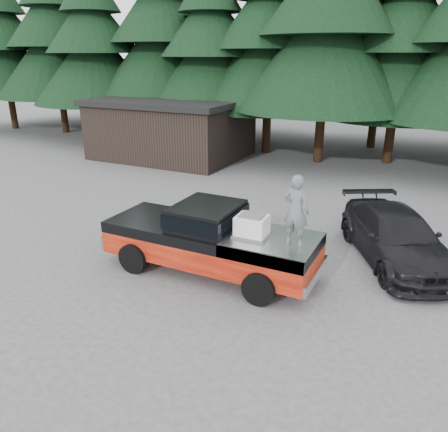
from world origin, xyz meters
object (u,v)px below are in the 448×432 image
at_px(parked_car, 396,237).
at_px(pickup_truck, 210,249).
at_px(air_compressor, 252,227).
at_px(utility_building, 172,128).
at_px(man_on_bed, 296,211).

bearing_deg(parked_car, pickup_truck, -175.13).
distance_m(pickup_truck, parked_car, 5.36).
xyz_separation_m(air_compressor, parked_car, (3.19, 3.12, -0.86)).
relative_size(pickup_truck, parked_car, 1.19).
xyz_separation_m(pickup_truck, utility_building, (-8.84, 11.82, 1.00)).
bearing_deg(pickup_truck, air_compressor, -6.14).
relative_size(air_compressor, utility_building, 0.09).
relative_size(air_compressor, man_on_bed, 0.44).
bearing_deg(man_on_bed, air_compressor, 5.82).
bearing_deg(pickup_truck, man_on_bed, -3.52).
height_order(air_compressor, utility_building, utility_building).
bearing_deg(air_compressor, parked_car, 42.15).
bearing_deg(man_on_bed, utility_building, -40.45).
xyz_separation_m(pickup_truck, man_on_bed, (2.39, -0.15, 1.54)).
bearing_deg(utility_building, parked_car, -33.60).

